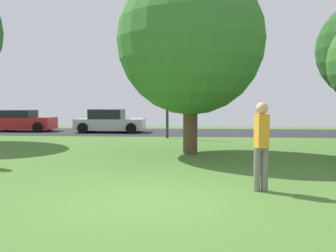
{
  "coord_description": "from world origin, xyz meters",
  "views": [
    {
      "loc": [
        0.85,
        -6.53,
        1.79
      ],
      "look_at": [
        0.0,
        5.8,
        1.03
      ],
      "focal_mm": 38.45,
      "sensor_mm": 36.0,
      "label": 1
    }
  ],
  "objects_px": {
    "maple_tree_near": "(191,42)",
    "street_lamp_post": "(167,95)",
    "parked_car_silver": "(109,122)",
    "person_walking": "(261,142)",
    "parked_car_red": "(21,121)"
  },
  "relations": [
    {
      "from": "maple_tree_near",
      "to": "street_lamp_post",
      "type": "distance_m",
      "value": 6.25
    },
    {
      "from": "maple_tree_near",
      "to": "parked_car_silver",
      "type": "relative_size",
      "value": 1.56
    },
    {
      "from": "maple_tree_near",
      "to": "street_lamp_post",
      "type": "height_order",
      "value": "maple_tree_near"
    },
    {
      "from": "maple_tree_near",
      "to": "person_walking",
      "type": "bearing_deg",
      "value": -74.75
    },
    {
      "from": "maple_tree_near",
      "to": "person_walking",
      "type": "distance_m",
      "value": 6.38
    },
    {
      "from": "person_walking",
      "to": "street_lamp_post",
      "type": "relative_size",
      "value": 0.4
    },
    {
      "from": "maple_tree_near",
      "to": "person_walking",
      "type": "xyz_separation_m",
      "value": [
        1.49,
        -5.45,
        -2.95
      ]
    },
    {
      "from": "parked_car_silver",
      "to": "street_lamp_post",
      "type": "xyz_separation_m",
      "value": [
        3.9,
        -3.53,
        1.6
      ]
    },
    {
      "from": "person_walking",
      "to": "maple_tree_near",
      "type": "bearing_deg",
      "value": 6.79
    },
    {
      "from": "parked_car_red",
      "to": "street_lamp_post",
      "type": "bearing_deg",
      "value": -21.97
    },
    {
      "from": "parked_car_red",
      "to": "street_lamp_post",
      "type": "xyz_separation_m",
      "value": [
        9.86,
        -3.98,
        1.61
      ]
    },
    {
      "from": "person_walking",
      "to": "parked_car_silver",
      "type": "bearing_deg",
      "value": 15.59
    },
    {
      "from": "parked_car_silver",
      "to": "maple_tree_near",
      "type": "bearing_deg",
      "value": -61.34
    },
    {
      "from": "maple_tree_near",
      "to": "parked_car_red",
      "type": "height_order",
      "value": "maple_tree_near"
    },
    {
      "from": "maple_tree_near",
      "to": "person_walking",
      "type": "relative_size",
      "value": 3.61
    }
  ]
}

